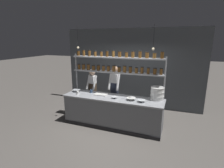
# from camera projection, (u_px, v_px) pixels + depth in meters

# --- Properties ---
(ground_plane) EXTENTS (40.00, 40.00, 0.00)m
(ground_plane) POSITION_uv_depth(u_px,v_px,m) (113.00, 125.00, 5.38)
(ground_plane) COLOR #5B5651
(back_wall) EXTENTS (5.40, 0.12, 2.99)m
(back_wall) POSITION_uv_depth(u_px,v_px,m) (131.00, 68.00, 6.80)
(back_wall) COLOR #4C5156
(back_wall) RESTS_ON ground_plane
(prep_counter) EXTENTS (3.00, 0.76, 0.92)m
(prep_counter) POSITION_uv_depth(u_px,v_px,m) (113.00, 112.00, 5.27)
(prep_counter) COLOR slate
(prep_counter) RESTS_ON ground_plane
(spice_shelf_unit) EXTENTS (2.88, 0.28, 2.27)m
(spice_shelf_unit) POSITION_uv_depth(u_px,v_px,m) (117.00, 66.00, 5.24)
(spice_shelf_unit) COLOR #999BA0
(spice_shelf_unit) RESTS_ON ground_plane
(chef_left) EXTENTS (0.40, 0.33, 1.61)m
(chef_left) POSITION_uv_depth(u_px,v_px,m) (93.00, 89.00, 6.06)
(chef_left) COLOR black
(chef_left) RESTS_ON ground_plane
(chef_center) EXTENTS (0.37, 0.31, 1.75)m
(chef_center) POSITION_uv_depth(u_px,v_px,m) (115.00, 88.00, 5.76)
(chef_center) COLOR black
(chef_center) RESTS_ON ground_plane
(container_stack) EXTENTS (0.38, 0.38, 0.36)m
(container_stack) POSITION_uv_depth(u_px,v_px,m) (157.00, 93.00, 4.92)
(container_stack) COLOR white
(container_stack) RESTS_ON prep_counter
(cutting_board) EXTENTS (0.40, 0.26, 0.02)m
(cutting_board) POSITION_uv_depth(u_px,v_px,m) (101.00, 94.00, 5.39)
(cutting_board) COLOR silver
(cutting_board) RESTS_ON prep_counter
(prep_bowl_near_left) EXTENTS (0.18, 0.18, 0.05)m
(prep_bowl_near_left) POSITION_uv_depth(u_px,v_px,m) (114.00, 98.00, 5.04)
(prep_bowl_near_left) COLOR silver
(prep_bowl_near_left) RESTS_ON prep_counter
(prep_bowl_center_front) EXTENTS (0.25, 0.25, 0.07)m
(prep_bowl_center_front) POSITION_uv_depth(u_px,v_px,m) (77.00, 91.00, 5.69)
(prep_bowl_center_front) COLOR #B2B7BC
(prep_bowl_center_front) RESTS_ON prep_counter
(prep_bowl_center_back) EXTENTS (0.22, 0.22, 0.06)m
(prep_bowl_center_back) POSITION_uv_depth(u_px,v_px,m) (142.00, 101.00, 4.74)
(prep_bowl_center_back) COLOR silver
(prep_bowl_center_back) RESTS_ON prep_counter
(prep_bowl_near_right) EXTENTS (0.26, 0.26, 0.07)m
(prep_bowl_near_right) POSITION_uv_depth(u_px,v_px,m) (131.00, 99.00, 4.89)
(prep_bowl_near_right) COLOR silver
(prep_bowl_near_right) RESTS_ON prep_counter
(serving_cup_front) EXTENTS (0.09, 0.09, 0.10)m
(serving_cup_front) POSITION_uv_depth(u_px,v_px,m) (91.00, 91.00, 5.58)
(serving_cup_front) COLOR #334C70
(serving_cup_front) RESTS_ON prep_counter
(serving_cup_by_board) EXTENTS (0.08, 0.08, 0.10)m
(serving_cup_by_board) POSITION_uv_depth(u_px,v_px,m) (78.00, 93.00, 5.42)
(serving_cup_by_board) COLOR silver
(serving_cup_by_board) RESTS_ON prep_counter
(pendant_light_row) EXTENTS (2.28, 0.07, 0.64)m
(pendant_light_row) POSITION_uv_depth(u_px,v_px,m) (113.00, 47.00, 4.80)
(pendant_light_row) COLOR black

